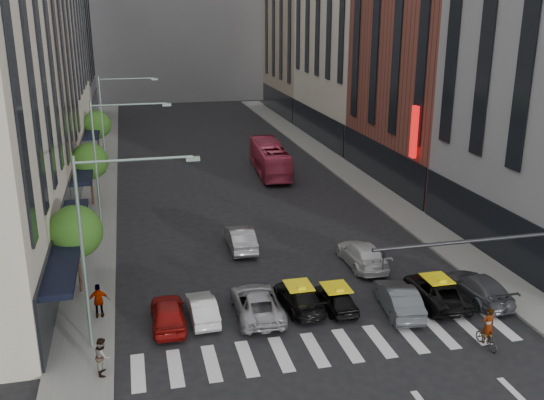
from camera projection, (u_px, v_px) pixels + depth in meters
ground at (346, 364)px, 26.78m from camera, size 160.00×160.00×0.00m
sidewalk_left at (99, 191)px, 52.00m from camera, size 3.00×96.00×0.15m
sidewalk_right at (351, 174)px, 57.12m from camera, size 3.00×96.00×0.15m
building_left_b at (8, 51)px, 45.32m from camera, size 8.00×16.00×24.00m
building_left_d at (54, 8)px, 78.71m from camera, size 8.00×18.00×30.00m
building_right_b at (430, 33)px, 51.65m from camera, size 8.00×18.00×26.00m
building_right_d at (305, 16)px, 86.56m from camera, size 8.00×18.00×28.00m
tree_near at (75, 232)px, 32.32m from camera, size 2.88×2.88×4.95m
tree_mid at (89, 161)px, 47.15m from camera, size 2.88×2.88×4.95m
tree_far at (97, 125)px, 61.98m from camera, size 2.88×2.88×4.95m
streetlamp_near at (103, 227)px, 26.47m from camera, size 5.38×0.25×9.00m
streetlamp_mid at (109, 149)px, 41.30m from camera, size 5.38×0.25×9.00m
streetlamp_far at (112, 111)px, 56.13m from camera, size 5.38×0.25×9.00m
traffic_signal at (526, 264)px, 26.21m from camera, size 10.10×0.20×6.00m
liberty_sign at (414, 132)px, 46.30m from camera, size 0.30×0.70×4.00m
car_red at (168, 313)px, 29.85m from camera, size 1.71×4.12×1.40m
car_white_front at (202, 308)px, 30.50m from camera, size 1.42×3.76×1.22m
car_silver at (257, 303)px, 30.90m from camera, size 2.46×5.05×1.38m
taxi_left at (299, 297)px, 31.66m from camera, size 2.13×4.50×1.27m
taxi_center at (336, 298)px, 31.55m from camera, size 1.60×3.64×1.22m
car_grey_mid at (399, 299)px, 31.25m from camera, size 2.13×4.62×1.47m
taxi_right at (436, 291)px, 32.27m from camera, size 2.44×4.95×1.35m
car_grey_curb at (478, 287)px, 32.59m from camera, size 2.05×4.89×1.41m
car_row2_left at (240, 238)px, 39.42m from camera, size 1.64×4.55×1.49m
car_row2_right at (362, 254)px, 36.90m from camera, size 2.04×5.02×1.46m
bus at (270, 158)px, 57.33m from camera, size 3.17×10.66×2.93m
motorcycle at (486, 339)px, 28.03m from camera, size 0.65×1.60×0.82m
rider at (489, 314)px, 27.64m from camera, size 0.67×0.47×1.77m
pedestrian_near at (103, 356)px, 25.65m from camera, size 0.66×0.83×1.67m
pedestrian_far at (99, 301)px, 30.34m from camera, size 1.06×0.46×1.80m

